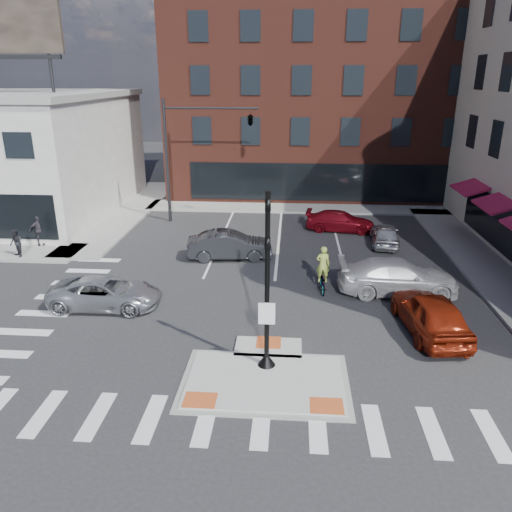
# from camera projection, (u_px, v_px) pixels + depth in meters

# --- Properties ---
(ground) EXTENTS (120.00, 120.00, 0.00)m
(ground) POSITION_uv_depth(u_px,v_px,m) (266.00, 374.00, 16.55)
(ground) COLOR #28282B
(ground) RESTS_ON ground
(refuge_island) EXTENTS (5.40, 4.65, 0.13)m
(refuge_island) POSITION_uv_depth(u_px,v_px,m) (265.00, 377.00, 16.29)
(refuge_island) COLOR gray
(refuge_island) RESTS_ON ground
(sidewalk_nw) EXTENTS (23.50, 20.50, 0.15)m
(sidewalk_nw) POSITION_uv_depth(u_px,v_px,m) (18.00, 229.00, 32.00)
(sidewalk_nw) COLOR gray
(sidewalk_nw) RESTS_ON ground
(sidewalk_e) EXTENTS (3.00, 24.00, 0.15)m
(sidewalk_e) POSITION_uv_depth(u_px,v_px,m) (490.00, 270.00, 25.15)
(sidewalk_e) COLOR gray
(sidewalk_e) RESTS_ON ground
(sidewalk_n) EXTENTS (26.00, 3.00, 0.15)m
(sidewalk_n) POSITION_uv_depth(u_px,v_px,m) (322.00, 208.00, 36.94)
(sidewalk_n) COLOR gray
(sidewalk_n) RESTS_ON ground
(building_n) EXTENTS (24.40, 18.40, 15.50)m
(building_n) POSITION_uv_depth(u_px,v_px,m) (321.00, 94.00, 43.66)
(building_n) COLOR #58251B
(building_n) RESTS_ON ground
(building_far_left) EXTENTS (10.00, 12.00, 10.00)m
(building_far_left) POSITION_uv_depth(u_px,v_px,m) (257.00, 111.00, 63.85)
(building_far_left) COLOR slate
(building_far_left) RESTS_ON ground
(building_far_right) EXTENTS (12.00, 12.00, 12.00)m
(building_far_right) POSITION_uv_depth(u_px,v_px,m) (358.00, 103.00, 64.49)
(building_far_right) COLOR brown
(building_far_right) RESTS_ON ground
(signal_pole) EXTENTS (0.60, 0.60, 5.98)m
(signal_pole) POSITION_uv_depth(u_px,v_px,m) (267.00, 305.00, 16.11)
(signal_pole) COLOR black
(signal_pole) RESTS_ON refuge_island
(mast_arm_signal) EXTENTS (6.10, 2.24, 8.00)m
(mast_arm_signal) POSITION_uv_depth(u_px,v_px,m) (227.00, 128.00, 31.54)
(mast_arm_signal) COLOR black
(mast_arm_signal) RESTS_ON ground
(silver_suv) EXTENTS (4.69, 2.18, 1.30)m
(silver_suv) POSITION_uv_depth(u_px,v_px,m) (106.00, 293.00, 21.15)
(silver_suv) COLOR #B2B4BA
(silver_suv) RESTS_ON ground
(red_sedan) EXTENTS (2.45, 4.91, 1.61)m
(red_sedan) POSITION_uv_depth(u_px,v_px,m) (430.00, 313.00, 19.01)
(red_sedan) COLOR maroon
(red_sedan) RESTS_ON ground
(white_pickup) EXTENTS (5.44, 2.36, 1.56)m
(white_pickup) POSITION_uv_depth(u_px,v_px,m) (398.00, 277.00, 22.49)
(white_pickup) COLOR silver
(white_pickup) RESTS_ON ground
(bg_car_dark) EXTENTS (4.67, 2.09, 1.49)m
(bg_car_dark) POSITION_uv_depth(u_px,v_px,m) (230.00, 245.00, 26.78)
(bg_car_dark) COLOR #2A2B2F
(bg_car_dark) RESTS_ON ground
(bg_car_silver) EXTENTS (1.91, 3.92, 1.29)m
(bg_car_silver) POSITION_uv_depth(u_px,v_px,m) (385.00, 234.00, 28.93)
(bg_car_silver) COLOR #A0A1A7
(bg_car_silver) RESTS_ON ground
(bg_car_red) EXTENTS (4.55, 2.33, 1.26)m
(bg_car_red) POSITION_uv_depth(u_px,v_px,m) (340.00, 221.00, 31.60)
(bg_car_red) COLOR maroon
(bg_car_red) RESTS_ON ground
(cyclist) EXTENTS (0.67, 1.73, 2.16)m
(cyclist) POSITION_uv_depth(u_px,v_px,m) (322.00, 276.00, 22.71)
(cyclist) COLOR #3F3F44
(cyclist) RESTS_ON ground
(pedestrian_a) EXTENTS (0.94, 0.92, 1.52)m
(pedestrian_a) POSITION_uv_depth(u_px,v_px,m) (16.00, 243.00, 26.57)
(pedestrian_a) COLOR black
(pedestrian_a) RESTS_ON sidewalk_nw
(pedestrian_b) EXTENTS (1.10, 0.88, 1.75)m
(pedestrian_b) POSITION_uv_depth(u_px,v_px,m) (39.00, 230.00, 28.38)
(pedestrian_b) COLOR #35303A
(pedestrian_b) RESTS_ON sidewalk_nw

